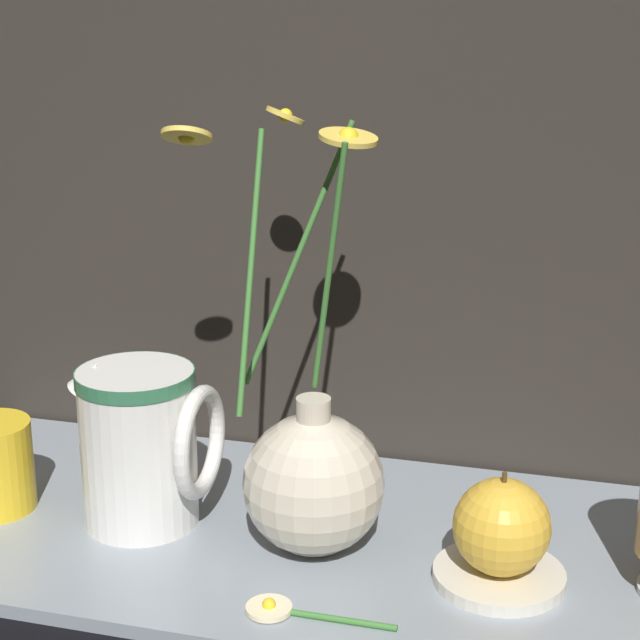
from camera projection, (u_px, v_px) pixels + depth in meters
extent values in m
plane|color=black|center=(321.00, 547.00, 0.94)|extent=(6.00, 6.00, 0.00)
cube|color=gray|center=(321.00, 541.00, 0.94)|extent=(0.81, 0.34, 0.01)
sphere|color=beige|center=(311.00, 483.00, 0.90)|extent=(0.12, 0.12, 0.12)
cylinder|color=beige|center=(311.00, 416.00, 0.88)|extent=(0.03, 0.03, 0.03)
cylinder|color=#3D7A33|center=(251.00, 271.00, 0.85)|extent=(0.02, 0.10, 0.21)
cylinder|color=#EAC64C|center=(187.00, 136.00, 0.82)|extent=(0.04, 0.04, 0.02)
sphere|color=yellow|center=(187.00, 136.00, 0.82)|extent=(0.01, 0.01, 0.01)
cylinder|color=#3D7A33|center=(329.00, 271.00, 0.85)|extent=(0.04, 0.03, 0.21)
cylinder|color=#EAC64C|center=(348.00, 138.00, 0.83)|extent=(0.07, 0.07, 0.01)
sphere|color=yellow|center=(348.00, 138.00, 0.83)|extent=(0.02, 0.02, 0.02)
cylinder|color=#3D7A33|center=(298.00, 255.00, 0.88)|extent=(0.09, 0.05, 0.22)
cylinder|color=#EAC64C|center=(285.00, 116.00, 0.89)|extent=(0.05, 0.05, 0.02)
sphere|color=yellow|center=(285.00, 116.00, 0.89)|extent=(0.01, 0.01, 0.01)
cylinder|color=white|center=(139.00, 447.00, 0.94)|extent=(0.10, 0.10, 0.14)
cylinder|color=#33724C|center=(135.00, 377.00, 0.92)|extent=(0.10, 0.10, 0.01)
torus|color=white|center=(200.00, 442.00, 0.92)|extent=(0.01, 0.10, 0.10)
cone|color=white|center=(89.00, 377.00, 0.93)|extent=(0.04, 0.03, 0.04)
cylinder|color=silver|center=(499.00, 576.00, 0.86)|extent=(0.11, 0.11, 0.01)
sphere|color=gold|center=(502.00, 527.00, 0.85)|extent=(0.08, 0.08, 0.08)
cylinder|color=#4C3819|center=(505.00, 477.00, 0.83)|extent=(0.00, 0.00, 0.01)
cylinder|color=#3D7A33|center=(332.00, 618.00, 0.81)|extent=(0.10, 0.01, 0.01)
cylinder|color=beige|center=(269.00, 608.00, 0.82)|extent=(0.04, 0.04, 0.00)
sphere|color=yellow|center=(269.00, 605.00, 0.82)|extent=(0.01, 0.01, 0.01)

